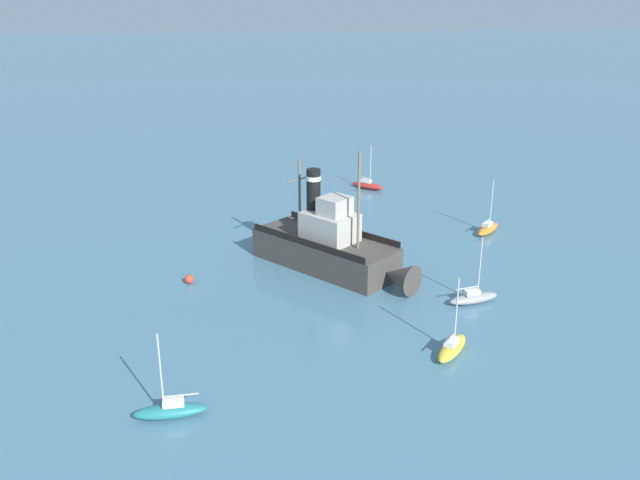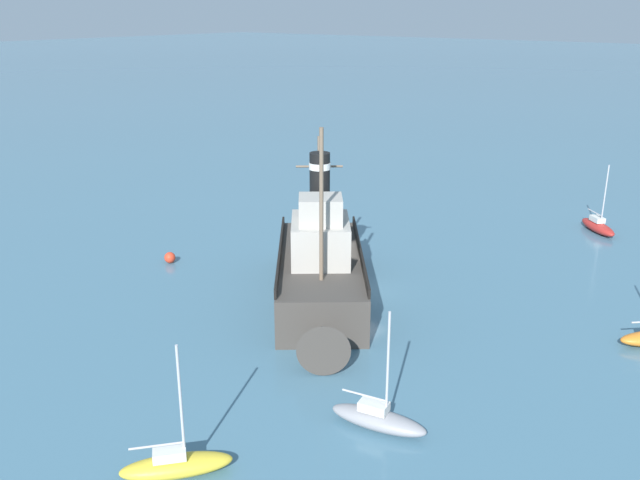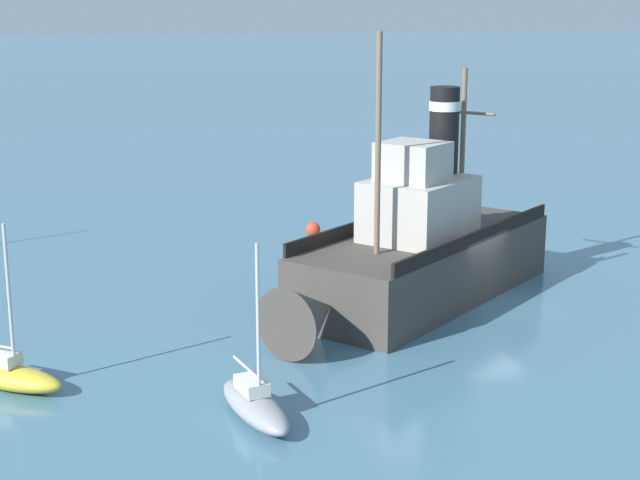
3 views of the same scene
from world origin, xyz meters
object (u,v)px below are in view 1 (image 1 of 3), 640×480
Objects in this scene: sailboat_grey at (473,297)px; sailboat_teal at (170,410)px; sailboat_orange at (488,228)px; sailboat_red at (368,185)px; old_tugboat at (331,247)px; sailboat_yellow at (452,347)px; mooring_buoy at (189,279)px.

sailboat_grey and sailboat_teal have the same top height.
sailboat_orange and sailboat_red have the same top height.
sailboat_teal is at bearing 56.96° from old_tugboat.
sailboat_yellow is at bearing 84.85° from sailboat_red.
sailboat_yellow is at bearing 108.86° from old_tugboat.
mooring_buoy is (15.92, -13.24, -0.08)m from sailboat_yellow.
sailboat_yellow is 22.81m from sailboat_orange.
old_tugboat reaches higher than mooring_buoy.
sailboat_grey is at bearing -121.22° from sailboat_yellow.
old_tugboat is 2.72× the size of sailboat_teal.
sailboat_yellow and sailboat_teal have the same top height.
sailboat_red is at bearing -88.66° from sailboat_grey.
sailboat_yellow is at bearing -167.14° from sailboat_teal.
sailboat_yellow and sailboat_grey have the same top height.
sailboat_red and sailboat_teal have the same top height.
old_tugboat is at bearing -41.58° from sailboat_grey.
old_tugboat is 2.72× the size of sailboat_orange.
mooring_buoy is at bearing 5.44° from old_tugboat.
sailboat_teal is at bearing 87.53° from mooring_buoy.
sailboat_red reaches higher than mooring_buoy.
old_tugboat is 11.86m from sailboat_grey.
sailboat_red is (7.47, -15.78, 0.00)m from sailboat_orange.
sailboat_red is 44.42m from sailboat_teal.
sailboat_orange is at bearing -165.47° from mooring_buoy.
sailboat_orange is at bearing -117.99° from sailboat_yellow.
old_tugboat is 21.63m from sailboat_teal.
old_tugboat is at bearing 20.57° from sailboat_orange.
sailboat_orange is at bearing -138.81° from sailboat_teal.
old_tugboat reaches higher than sailboat_teal.
sailboat_orange is at bearing -116.38° from sailboat_grey.
sailboat_red is 29.69m from mooring_buoy.
sailboat_red is (-8.12, -21.63, -1.40)m from old_tugboat.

